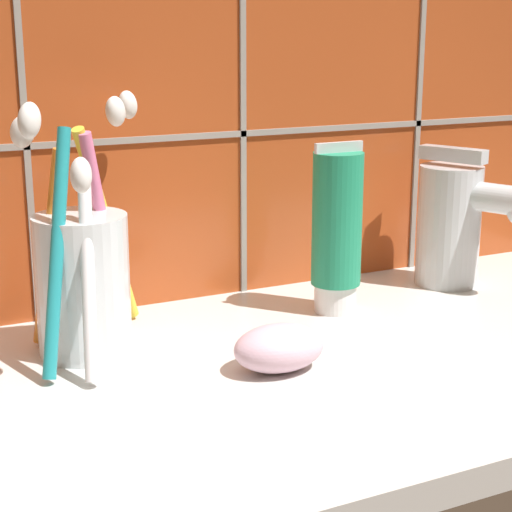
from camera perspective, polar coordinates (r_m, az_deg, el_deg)
sink_counter at (r=60.80cm, az=4.34°, el=-7.63°), size 71.46×34.00×2.00cm
tile_wall_backsplash at (r=71.57cm, az=-2.49°, el=12.12°), size 81.46×1.72×41.50cm
toothbrush_cup at (r=60.60cm, az=-11.48°, el=-1.13°), size 11.98×15.12×18.34cm
toothpaste_tube at (r=68.22cm, az=5.41°, el=1.77°), size 4.19×3.99×13.76cm
sink_faucet at (r=77.29cm, az=13.11°, el=2.32°), size 6.52×10.21×12.29cm
soap_bar at (r=57.66cm, az=1.54°, el=-6.13°), size 6.38×4.65×3.14cm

